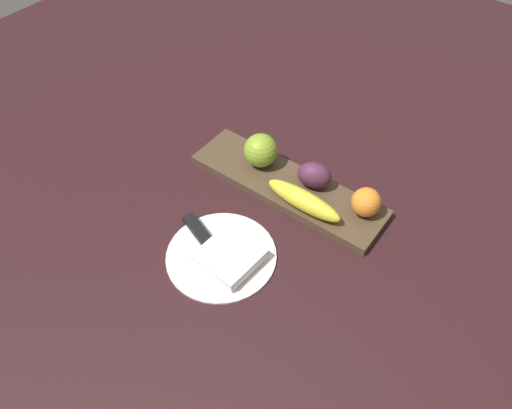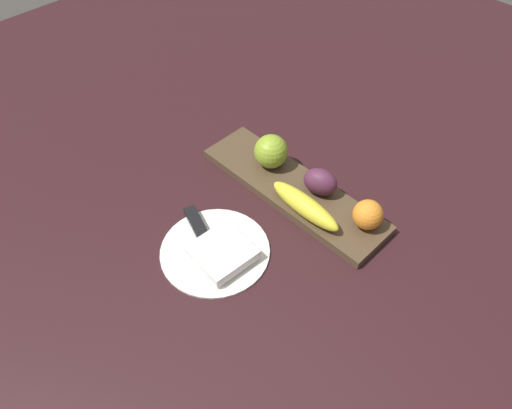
{
  "view_description": "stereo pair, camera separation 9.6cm",
  "coord_description": "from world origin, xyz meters",
  "px_view_note": "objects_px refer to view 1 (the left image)",
  "views": [
    {
      "loc": [
        0.36,
        -0.6,
        0.77
      ],
      "look_at": [
        -0.02,
        -0.08,
        0.05
      ],
      "focal_mm": 34.0,
      "sensor_mm": 36.0,
      "label": 1
    },
    {
      "loc": [
        0.43,
        -0.54,
        0.77
      ],
      "look_at": [
        -0.02,
        -0.08,
        0.05
      ],
      "focal_mm": 34.0,
      "sensor_mm": 36.0,
      "label": 2
    }
  ],
  "objects_px": {
    "apple": "(261,150)",
    "knife": "(202,236)",
    "grape_bunch": "(314,175)",
    "banana": "(303,200)",
    "orange_near_apple": "(366,202)",
    "dinner_plate": "(221,255)",
    "fruit_tray": "(287,186)",
    "folded_napkin": "(232,257)"
  },
  "relations": [
    {
      "from": "orange_near_apple",
      "to": "folded_napkin",
      "type": "relative_size",
      "value": 0.57
    },
    {
      "from": "orange_near_apple",
      "to": "grape_bunch",
      "type": "distance_m",
      "value": 0.12
    },
    {
      "from": "apple",
      "to": "folded_napkin",
      "type": "height_order",
      "value": "apple"
    },
    {
      "from": "apple",
      "to": "knife",
      "type": "relative_size",
      "value": 0.42
    },
    {
      "from": "grape_bunch",
      "to": "knife",
      "type": "height_order",
      "value": "grape_bunch"
    },
    {
      "from": "knife",
      "to": "folded_napkin",
      "type": "bearing_deg",
      "value": 13.28
    },
    {
      "from": "dinner_plate",
      "to": "knife",
      "type": "bearing_deg",
      "value": 171.22
    },
    {
      "from": "apple",
      "to": "banana",
      "type": "xyz_separation_m",
      "value": [
        0.15,
        -0.06,
        -0.02
      ]
    },
    {
      "from": "orange_near_apple",
      "to": "knife",
      "type": "relative_size",
      "value": 0.34
    },
    {
      "from": "dinner_plate",
      "to": "folded_napkin",
      "type": "xyz_separation_m",
      "value": [
        0.03,
        -0.0,
        0.01
      ]
    },
    {
      "from": "fruit_tray",
      "to": "grape_bunch",
      "type": "xyz_separation_m",
      "value": [
        0.05,
        0.03,
        0.04
      ]
    },
    {
      "from": "fruit_tray",
      "to": "banana",
      "type": "height_order",
      "value": "banana"
    },
    {
      "from": "fruit_tray",
      "to": "dinner_plate",
      "type": "distance_m",
      "value": 0.23
    },
    {
      "from": "dinner_plate",
      "to": "knife",
      "type": "xyz_separation_m",
      "value": [
        -0.05,
        0.01,
        0.01
      ]
    },
    {
      "from": "fruit_tray",
      "to": "orange_near_apple",
      "type": "bearing_deg",
      "value": 7.64
    },
    {
      "from": "dinner_plate",
      "to": "banana",
      "type": "bearing_deg",
      "value": 70.61
    },
    {
      "from": "folded_napkin",
      "to": "fruit_tray",
      "type": "bearing_deg",
      "value": 96.78
    },
    {
      "from": "grape_bunch",
      "to": "folded_napkin",
      "type": "height_order",
      "value": "grape_bunch"
    },
    {
      "from": "fruit_tray",
      "to": "apple",
      "type": "relative_size",
      "value": 5.92
    },
    {
      "from": "grape_bunch",
      "to": "orange_near_apple",
      "type": "bearing_deg",
      "value": -1.7
    },
    {
      "from": "orange_near_apple",
      "to": "apple",
      "type": "bearing_deg",
      "value": -178.34
    },
    {
      "from": "fruit_tray",
      "to": "knife",
      "type": "distance_m",
      "value": 0.22
    },
    {
      "from": "grape_bunch",
      "to": "banana",
      "type": "bearing_deg",
      "value": -76.11
    },
    {
      "from": "apple",
      "to": "grape_bunch",
      "type": "height_order",
      "value": "apple"
    },
    {
      "from": "apple",
      "to": "knife",
      "type": "height_order",
      "value": "apple"
    },
    {
      "from": "fruit_tray",
      "to": "knife",
      "type": "relative_size",
      "value": 2.5
    },
    {
      "from": "orange_near_apple",
      "to": "folded_napkin",
      "type": "bearing_deg",
      "value": -120.43
    },
    {
      "from": "grape_bunch",
      "to": "folded_napkin",
      "type": "xyz_separation_m",
      "value": [
        -0.02,
        -0.25,
        -0.03
      ]
    },
    {
      "from": "apple",
      "to": "dinner_plate",
      "type": "bearing_deg",
      "value": -71.07
    },
    {
      "from": "fruit_tray",
      "to": "folded_napkin",
      "type": "bearing_deg",
      "value": -83.22
    },
    {
      "from": "apple",
      "to": "knife",
      "type": "bearing_deg",
      "value": -83.06
    },
    {
      "from": "orange_near_apple",
      "to": "dinner_plate",
      "type": "distance_m",
      "value": 0.31
    },
    {
      "from": "banana",
      "to": "orange_near_apple",
      "type": "relative_size",
      "value": 2.89
    },
    {
      "from": "fruit_tray",
      "to": "folded_napkin",
      "type": "distance_m",
      "value": 0.23
    },
    {
      "from": "grape_bunch",
      "to": "knife",
      "type": "xyz_separation_m",
      "value": [
        -0.1,
        -0.24,
        -0.04
      ]
    },
    {
      "from": "apple",
      "to": "fruit_tray",
      "type": "bearing_deg",
      "value": -10.81
    },
    {
      "from": "grape_bunch",
      "to": "dinner_plate",
      "type": "distance_m",
      "value": 0.26
    },
    {
      "from": "banana",
      "to": "dinner_plate",
      "type": "bearing_deg",
      "value": -107.7
    },
    {
      "from": "orange_near_apple",
      "to": "grape_bunch",
      "type": "height_order",
      "value": "orange_near_apple"
    },
    {
      "from": "apple",
      "to": "orange_near_apple",
      "type": "distance_m",
      "value": 0.26
    },
    {
      "from": "folded_napkin",
      "to": "apple",
      "type": "bearing_deg",
      "value": 114.42
    },
    {
      "from": "grape_bunch",
      "to": "folded_napkin",
      "type": "distance_m",
      "value": 0.26
    }
  ]
}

